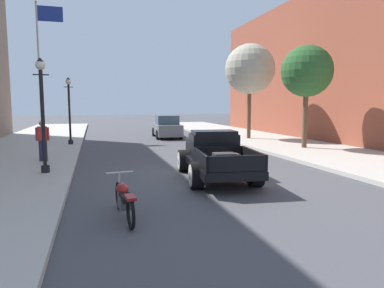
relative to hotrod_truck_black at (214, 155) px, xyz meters
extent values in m
plane|color=#47474C|center=(-0.16, 0.31, -0.75)|extent=(140.00, 140.00, 0.00)
cube|color=#B7B2A8|center=(7.09, 0.31, -0.68)|extent=(5.50, 64.00, 0.15)
cube|color=black|center=(-0.02, -0.24, -0.21)|extent=(2.29, 5.06, 0.24)
cube|color=black|center=(0.01, 0.11, 0.31)|extent=(1.67, 1.27, 0.80)
cube|color=black|center=(0.01, 0.06, 0.77)|extent=(1.53, 1.09, 0.12)
cube|color=#3D4C5B|center=(0.08, 0.67, 0.47)|extent=(1.32, 0.19, 0.44)
cube|color=black|center=(0.16, 1.40, 0.17)|extent=(1.48, 1.64, 0.52)
cube|color=silver|center=(0.25, 2.19, 0.15)|extent=(0.69, 0.17, 0.47)
cube|color=black|center=(-0.18, -1.63, -0.07)|extent=(1.91, 2.27, 0.04)
cube|color=black|center=(-0.98, -1.54, 0.15)|extent=(0.31, 2.10, 0.44)
cube|color=black|center=(0.63, -1.72, 0.15)|extent=(0.31, 2.10, 0.44)
cube|color=black|center=(-0.29, -2.64, 0.15)|extent=(1.62, 0.26, 0.44)
cube|color=black|center=(-0.07, -0.63, 0.15)|extent=(1.62, 0.26, 0.44)
cylinder|color=black|center=(-0.77, 1.20, -0.35)|extent=(0.45, 0.83, 0.80)
cylinder|color=silver|center=(-0.95, 1.22, -0.35)|extent=(0.08, 0.65, 0.66)
cylinder|color=silver|center=(-0.96, 1.22, -0.35)|extent=(0.05, 0.24, 0.24)
cylinder|color=black|center=(1.02, 1.00, -0.35)|extent=(0.45, 0.83, 0.80)
cylinder|color=silver|center=(1.20, 0.98, -0.35)|extent=(0.08, 0.65, 0.66)
cylinder|color=silver|center=(1.21, 0.98, -0.35)|extent=(0.05, 0.24, 0.24)
cylinder|color=black|center=(-1.07, -1.48, -0.35)|extent=(0.45, 0.83, 0.80)
cylinder|color=silver|center=(-1.25, -1.46, -0.35)|extent=(0.08, 0.65, 0.66)
cylinder|color=silver|center=(-1.26, -1.46, -0.35)|extent=(0.05, 0.24, 0.24)
cylinder|color=black|center=(0.72, -1.68, -0.35)|extent=(0.45, 0.83, 0.80)
cylinder|color=silver|center=(0.90, -1.70, -0.35)|extent=(0.08, 0.65, 0.66)
cylinder|color=silver|center=(0.91, -1.70, -0.35)|extent=(0.05, 0.24, 0.24)
cube|color=#2D2D33|center=(-0.40, -1.96, 0.15)|extent=(0.64, 0.50, 0.40)
cube|color=#3D2D1E|center=(-0.40, -1.96, 0.15)|extent=(0.62, 0.12, 0.42)
cube|color=brown|center=(0.07, -1.36, 0.09)|extent=(0.44, 0.32, 0.28)
torus|color=black|center=(-3.38, -2.85, -0.42)|extent=(0.13, 0.67, 0.67)
torus|color=black|center=(-3.26, -4.30, -0.42)|extent=(0.13, 0.67, 0.67)
cube|color=#4C4C51|center=(-3.32, -3.62, -0.37)|extent=(0.28, 0.46, 0.28)
ellipsoid|color=maroon|center=(-3.34, -3.38, -0.14)|extent=(0.31, 0.54, 0.24)
cube|color=black|center=(-3.29, -3.87, -0.22)|extent=(0.27, 0.58, 0.10)
cylinder|color=silver|center=(-3.38, -2.91, -0.12)|extent=(0.07, 0.26, 0.58)
cylinder|color=silver|center=(-3.37, -3.03, 0.16)|extent=(0.62, 0.09, 0.04)
cube|color=maroon|center=(-3.26, -4.30, -0.10)|extent=(0.21, 0.41, 0.06)
cube|color=slate|center=(1.26, 14.11, -0.14)|extent=(1.98, 4.40, 0.80)
cube|color=#384C5B|center=(1.25, 13.96, 0.58)|extent=(1.64, 2.09, 0.64)
cylinder|color=black|center=(0.52, 15.45, -0.42)|extent=(0.26, 0.67, 0.66)
cylinder|color=black|center=(2.16, 15.35, -0.42)|extent=(0.26, 0.67, 0.66)
cylinder|color=black|center=(0.36, 12.87, -0.42)|extent=(0.26, 0.67, 0.66)
cylinder|color=black|center=(2.01, 12.77, -0.42)|extent=(0.26, 0.67, 0.66)
cylinder|color=#232847|center=(-6.03, 4.11, -0.17)|extent=(0.14, 0.14, 0.86)
cylinder|color=#232847|center=(-5.85, 4.11, -0.17)|extent=(0.14, 0.14, 0.86)
cube|color=#B23333|center=(-5.94, 4.11, 0.54)|extent=(0.36, 0.22, 0.56)
cylinder|color=#B23333|center=(-6.16, 4.11, 0.51)|extent=(0.09, 0.09, 0.54)
cylinder|color=#B23333|center=(-5.72, 4.11, 0.51)|extent=(0.09, 0.09, 0.54)
sphere|color=#9E7051|center=(-5.94, 4.11, 0.94)|extent=(0.22, 0.22, 0.22)
cylinder|color=black|center=(-5.55, 1.56, -0.48)|extent=(0.28, 0.28, 0.24)
cylinder|color=black|center=(-5.55, 1.56, 1.24)|extent=(0.12, 0.12, 3.20)
cylinder|color=black|center=(-5.55, 1.56, 2.69)|extent=(0.50, 0.04, 0.04)
sphere|color=silver|center=(-5.55, 1.56, 3.00)|extent=(0.32, 0.32, 0.32)
cone|color=black|center=(-5.55, 1.56, 3.18)|extent=(0.24, 0.24, 0.14)
cylinder|color=black|center=(-5.25, 10.17, -0.48)|extent=(0.28, 0.28, 0.24)
cylinder|color=black|center=(-5.25, 10.17, 1.24)|extent=(0.12, 0.12, 3.20)
cylinder|color=black|center=(-5.25, 10.17, 2.69)|extent=(0.50, 0.04, 0.04)
sphere|color=silver|center=(-5.25, 10.17, 3.00)|extent=(0.32, 0.32, 0.32)
cone|color=black|center=(-5.25, 10.17, 3.18)|extent=(0.24, 0.24, 0.14)
cylinder|color=#B2B2B7|center=(-7.37, 14.77, 3.90)|extent=(0.12, 0.12, 9.00)
sphere|color=gold|center=(-7.37, 14.77, 8.48)|extent=(0.16, 0.16, 0.16)
cube|color=navy|center=(-6.51, 14.77, 7.75)|extent=(1.60, 0.03, 1.00)
cylinder|color=brown|center=(6.94, 5.13, 0.91)|extent=(0.26, 0.26, 3.03)
sphere|color=#285628|center=(6.94, 5.13, 3.44)|extent=(2.70, 2.70, 2.70)
cylinder|color=brown|center=(6.27, 10.65, 1.10)|extent=(0.26, 0.26, 3.40)
sphere|color=#ADA893|center=(6.27, 10.65, 4.05)|extent=(3.34, 3.34, 3.34)
camera|label=1|loc=(-3.89, -10.99, 1.72)|focal=32.36mm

